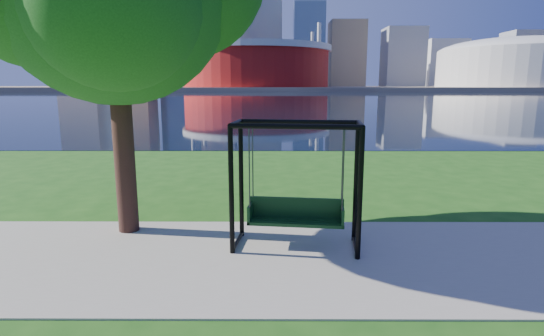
{
  "coord_description": "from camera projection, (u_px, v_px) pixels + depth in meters",
  "views": [
    {
      "loc": [
        0.09,
        -7.54,
        3.03
      ],
      "look_at": [
        0.06,
        0.0,
        1.55
      ],
      "focal_mm": 28.0,
      "sensor_mm": 36.0,
      "label": 1
    }
  ],
  "objects": [
    {
      "name": "ground",
      "position": [
        269.0,
        249.0,
        7.98
      ],
      "size": [
        900.0,
        900.0,
        0.0
      ],
      "primitive_type": "plane",
      "color": "#1E5114",
      "rests_on": "ground"
    },
    {
      "name": "path",
      "position": [
        269.0,
        258.0,
        7.49
      ],
      "size": [
        120.0,
        4.0,
        0.03
      ],
      "primitive_type": "cube",
      "color": "#9E937F",
      "rests_on": "ground"
    },
    {
      "name": "river",
      "position": [
        274.0,
        97.0,
        108.08
      ],
      "size": [
        900.0,
        180.0,
        0.02
      ],
      "primitive_type": "cube",
      "color": "black",
      "rests_on": "ground"
    },
    {
      "name": "stadium",
      "position": [
        256.0,
        65.0,
        235.91
      ],
      "size": [
        83.0,
        83.0,
        32.0
      ],
      "color": "maroon",
      "rests_on": "far_bank"
    },
    {
      "name": "swing",
      "position": [
        296.0,
        188.0,
        7.84
      ],
      "size": [
        2.43,
        1.27,
        2.39
      ],
      "rotation": [
        0.0,
        0.0,
        -0.12
      ],
      "color": "black",
      "rests_on": "ground"
    },
    {
      "name": "far_bank",
      "position": [
        274.0,
        88.0,
        308.08
      ],
      "size": [
        900.0,
        228.0,
        2.0
      ],
      "primitive_type": "cube",
      "color": "#937F60",
      "rests_on": "ground"
    },
    {
      "name": "skyline",
      "position": [
        268.0,
        40.0,
        314.53
      ],
      "size": [
        392.0,
        66.0,
        96.5
      ],
      "color": "gray",
      "rests_on": "far_bank"
    },
    {
      "name": "arena",
      "position": [
        517.0,
        62.0,
        234.92
      ],
      "size": [
        84.0,
        84.0,
        26.56
      ],
      "color": "beige",
      "rests_on": "far_bank"
    }
  ]
}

